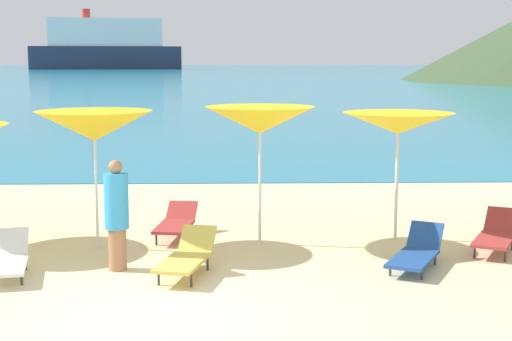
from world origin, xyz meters
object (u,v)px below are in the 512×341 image
Objects in this scene: umbrella_4 at (94,126)px; umbrella_5 at (260,120)px; beachgoer_2 at (117,213)px; cruise_ship at (106,47)px; lounge_chair_7 at (416,252)px; lounge_chair_8 at (496,234)px; lounge_chair_6 at (5,258)px; lounge_chair_5 at (176,222)px; lounge_chair_9 at (187,256)px; umbrella_6 at (398,124)px.

umbrella_4 is 2.71m from umbrella_5.
cruise_ship reaches higher than beachgoer_2.
lounge_chair_8 is (1.53, 0.93, 0.06)m from lounge_chair_7.
lounge_chair_5 is at bearing 32.70° from lounge_chair_6.
umbrella_4 is 0.05× the size of cruise_ship.
beachgoer_2 is at bearing -143.59° from lounge_chair_8.
cruise_ship is (-41.05, 244.84, 5.43)m from umbrella_4.
umbrella_5 is 2.80m from lounge_chair_9.
umbrella_4 reaches higher than beachgoer_2.
umbrella_4 is at bearing -89.06° from cruise_ship.
lounge_chair_8 is (3.84, -0.59, -1.82)m from umbrella_5.
lounge_chair_8 is at bearing 26.97° from lounge_chair_9.
lounge_chair_9 is at bearing 171.82° from beachgoer_2.
cruise_ship is (-46.12, 244.33, 5.44)m from umbrella_6.
umbrella_6 is at bearing 7.09° from lounge_chair_6.
cruise_ship reaches higher than umbrella_5.
umbrella_4 is 248.31m from cruise_ship.
beachgoer_2 is 0.03× the size of cruise_ship.
lounge_chair_5 is 0.92× the size of lounge_chair_8.
lounge_chair_6 is 0.03× the size of cruise_ship.
umbrella_4 is 1.39× the size of lounge_chair_7.
umbrella_5 is at bearing 71.31° from lounge_chair_9.
umbrella_6 is (5.07, 0.51, -0.01)m from umbrella_4.
lounge_chair_9 is 1.23m from beachgoer_2.
umbrella_4 reaches higher than umbrella_6.
umbrella_6 reaches higher than lounge_chair_5.
lounge_chair_5 is 0.94× the size of lounge_chair_6.
lounge_chair_5 is at bearing 179.14° from lounge_chair_7.
umbrella_6 is 0.04× the size of cruise_ship.
lounge_chair_5 is 0.03× the size of cruise_ship.
beachgoer_2 reaches higher than lounge_chair_5.
lounge_chair_9 is (-4.96, -1.21, -0.01)m from lounge_chair_8.
lounge_chair_8 reaches higher than lounge_chair_6.
umbrella_6 is 1.46× the size of lounge_chair_5.
umbrella_4 is 5.10m from umbrella_6.
cruise_ship is (-47.58, 245.22, 7.17)m from lounge_chair_8.
lounge_chair_8 is at bearing -164.21° from beachgoer_2.
cruise_ship reaches higher than umbrella_6.
lounge_chair_6 reaches higher than lounge_chair_5.
cruise_ship reaches higher than lounge_chair_7.
umbrella_4 is at bearing -175.66° from umbrella_5.
lounge_chair_8 is at bearing -31.29° from umbrella_6.
cruise_ship is at bearing 87.76° from lounge_chair_6.
beachgoer_2 is at bearing -158.19° from umbrella_6.
lounge_chair_8 is at bearing 58.24° from lounge_chair_7.
lounge_chair_9 is at bearing -12.44° from lounge_chair_6.
cruise_ship reaches higher than lounge_chair_6.
umbrella_4 is 1.40× the size of lounge_chair_9.
umbrella_6 is 248.70m from cruise_ship.
umbrella_6 reaches higher than beachgoer_2.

